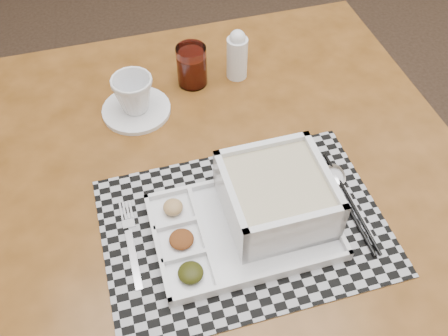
{
  "coord_description": "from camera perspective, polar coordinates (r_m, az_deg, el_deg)",
  "views": [
    {
      "loc": [
        -0.86,
        -1.15,
        1.52
      ],
      "look_at": [
        -0.77,
        -0.58,
        0.83
      ],
      "focal_mm": 40.0,
      "sensor_mm": 36.0,
      "label": 1
    }
  ],
  "objects": [
    {
      "name": "saucer",
      "position": [
        1.12,
        -9.97,
        6.56
      ],
      "size": [
        0.15,
        0.15,
        0.01
      ],
      "primitive_type": "cylinder",
      "color": "silver",
      "rests_on": "dining_table"
    },
    {
      "name": "serving_tray",
      "position": [
        0.89,
        4.95,
        -4.18
      ],
      "size": [
        0.34,
        0.25,
        0.1
      ],
      "color": "silver",
      "rests_on": "placemat"
    },
    {
      "name": "cup",
      "position": [
        1.09,
        -10.3,
        8.32
      ],
      "size": [
        0.11,
        0.11,
        0.08
      ],
      "primitive_type": "imported",
      "rotation": [
        0.0,
        0.0,
        0.31
      ],
      "color": "silver",
      "rests_on": "saucer"
    },
    {
      "name": "floor",
      "position": [
        2.09,
        18.35,
        0.08
      ],
      "size": [
        5.0,
        5.0,
        0.0
      ],
      "primitive_type": "plane",
      "color": "black",
      "rests_on": "ground"
    },
    {
      "name": "creamer_bottle",
      "position": [
        1.16,
        1.51,
        12.82
      ],
      "size": [
        0.05,
        0.05,
        0.12
      ],
      "color": "silver",
      "rests_on": "dining_table"
    },
    {
      "name": "juice_glass",
      "position": [
        1.15,
        -3.69,
        11.44
      ],
      "size": [
        0.07,
        0.07,
        0.1
      ],
      "color": "white",
      "rests_on": "dining_table"
    },
    {
      "name": "chopsticks",
      "position": [
        0.96,
        13.99,
        -3.73
      ],
      "size": [
        0.04,
        0.24,
        0.01
      ],
      "color": "black",
      "rests_on": "placemat"
    },
    {
      "name": "fork",
      "position": [
        0.9,
        -10.46,
        -8.2
      ],
      "size": [
        0.04,
        0.19,
        0.0
      ],
      "color": "silver",
      "rests_on": "placemat"
    },
    {
      "name": "placemat",
      "position": [
        0.91,
        2.3,
        -6.68
      ],
      "size": [
        0.54,
        0.41,
        0.0
      ],
      "primitive_type": "cube",
      "rotation": [
        0.0,
        0.0,
        0.11
      ],
      "color": "#95969C",
      "rests_on": "dining_table"
    },
    {
      "name": "dining_table",
      "position": [
        1.04,
        -0.49,
        -3.6
      ],
      "size": [
        1.12,
        1.12,
        0.76
      ],
      "color": "#4A2B0D",
      "rests_on": "ground"
    },
    {
      "name": "spoon",
      "position": [
        0.99,
        13.0,
        -1.3
      ],
      "size": [
        0.04,
        0.18,
        0.01
      ],
      "color": "silver",
      "rests_on": "placemat"
    }
  ]
}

